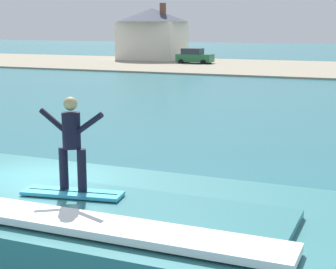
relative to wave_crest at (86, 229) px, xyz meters
The scene contains 7 objects.
ground_plane 1.81m from the wave_crest, 159.92° to the left, with size 260.00×260.00×0.00m, color #276873.
wave_crest is the anchor object (origin of this frame).
surfboard 0.88m from the wave_crest, 95.37° to the right, with size 1.85×0.78×0.06m.
surfer 1.79m from the wave_crest, 102.51° to the right, with size 1.28×0.32×1.67m.
shoreline_bank 48.82m from the wave_crest, 91.84° to the left, with size 120.00×21.76×0.17m.
car_near_shore 52.89m from the wave_crest, 107.88° to the left, with size 4.09×2.19×1.86m.
house_with_chimney 59.97m from the wave_crest, 113.24° to the left, with size 9.24×9.24×7.12m.
Camera 1 is at (6.62, -8.69, 4.39)m, focal length 57.67 mm.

